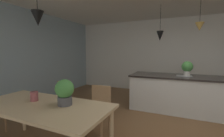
% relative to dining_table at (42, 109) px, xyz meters
% --- Properties ---
extents(wall_back_kitchen, '(10.00, 0.12, 2.70)m').
position_rel_dining_table_xyz_m(wall_back_kitchen, '(1.80, 4.52, 0.67)').
color(wall_back_kitchen, white).
rests_on(wall_back_kitchen, ground_plane).
extents(window_wall_left_glazing, '(0.06, 8.40, 2.70)m').
position_rel_dining_table_xyz_m(window_wall_left_glazing, '(-2.26, 1.26, 0.67)').
color(window_wall_left_glazing, '#9EB7C6').
rests_on(window_wall_left_glazing, ground_plane).
extents(dining_table, '(1.99, 0.91, 0.75)m').
position_rel_dining_table_xyz_m(dining_table, '(0.00, 0.00, 0.00)').
color(dining_table, '#D1B284').
rests_on(dining_table, ground_plane).
extents(chair_far_left, '(0.43, 0.43, 0.87)m').
position_rel_dining_table_xyz_m(chair_far_left, '(-0.44, 0.83, -0.21)').
color(chair_far_left, '#A87F56').
rests_on(chair_far_left, ground_plane).
extents(chair_far_right, '(0.42, 0.42, 0.87)m').
position_rel_dining_table_xyz_m(chair_far_right, '(0.45, 0.83, -0.21)').
color(chair_far_right, '#A87F56').
rests_on(chair_far_right, ground_plane).
extents(kitchen_island, '(2.27, 0.93, 0.91)m').
position_rel_dining_table_xyz_m(kitchen_island, '(1.68, 2.67, -0.22)').
color(kitchen_island, silver).
rests_on(kitchen_island, ground_plane).
extents(pendant_over_table, '(0.17, 0.17, 0.86)m').
position_rel_dining_table_xyz_m(pendant_over_table, '(-0.04, 0.04, 1.26)').
color(pendant_over_table, black).
extents(pendant_over_island_main, '(0.18, 0.18, 0.92)m').
position_rel_dining_table_xyz_m(pendant_over_island_main, '(1.24, 2.67, 1.22)').
color(pendant_over_island_main, black).
extents(pendant_over_island_aux, '(0.20, 0.20, 0.72)m').
position_rel_dining_table_xyz_m(pendant_over_island_aux, '(2.13, 2.67, 1.40)').
color(pendant_over_island_aux, black).
extents(potted_plant_on_island, '(0.26, 0.26, 0.37)m').
position_rel_dining_table_xyz_m(potted_plant_on_island, '(1.91, 2.67, 0.43)').
color(potted_plant_on_island, beige).
rests_on(potted_plant_on_island, kitchen_island).
extents(potted_plant_on_table, '(0.26, 0.26, 0.36)m').
position_rel_dining_table_xyz_m(potted_plant_on_table, '(0.33, 0.11, 0.26)').
color(potted_plant_on_table, '#4C4C51').
rests_on(potted_plant_on_table, dining_table).
extents(vase_on_dining_table, '(0.11, 0.11, 0.14)m').
position_rel_dining_table_xyz_m(vase_on_dining_table, '(-0.22, 0.07, 0.14)').
color(vase_on_dining_table, '#994C51').
rests_on(vase_on_dining_table, dining_table).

